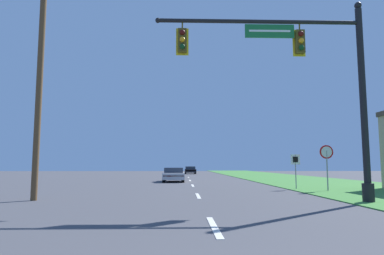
# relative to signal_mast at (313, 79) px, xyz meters

# --- Properties ---
(grass_verge_right) EXTENTS (10.00, 110.00, 0.04)m
(grass_verge_right) POSITION_rel_signal_mast_xyz_m (6.06, 19.10, -4.82)
(grass_verge_right) COLOR #428438
(grass_verge_right) RESTS_ON ground
(road_center_line) EXTENTS (0.16, 34.80, 0.01)m
(road_center_line) POSITION_rel_signal_mast_xyz_m (-4.44, 11.10, -4.83)
(road_center_line) COLOR silver
(road_center_line) RESTS_ON ground
(signal_mast) EXTENTS (8.46, 0.47, 8.01)m
(signal_mast) POSITION_rel_signal_mast_xyz_m (0.00, 0.00, 0.00)
(signal_mast) COLOR black
(signal_mast) RESTS_ON grass_verge_right
(car_ahead) EXTENTS (1.89, 4.32, 1.19)m
(car_ahead) POSITION_rel_signal_mast_xyz_m (-5.92, 16.90, -4.23)
(car_ahead) COLOR black
(car_ahead) RESTS_ON ground
(far_car) EXTENTS (1.82, 4.23, 1.19)m
(far_car) POSITION_rel_signal_mast_xyz_m (-3.82, 43.60, -4.23)
(far_car) COLOR black
(far_car) RESTS_ON ground
(stop_sign) EXTENTS (0.76, 0.07, 2.50)m
(stop_sign) POSITION_rel_signal_mast_xyz_m (2.86, 5.75, -2.97)
(stop_sign) COLOR gray
(stop_sign) RESTS_ON grass_verge_right
(route_sign_post) EXTENTS (0.55, 0.06, 2.03)m
(route_sign_post) POSITION_rel_signal_mast_xyz_m (1.59, 7.26, -3.31)
(route_sign_post) COLOR gray
(route_sign_post) RESTS_ON grass_verge_right
(utility_pole_near) EXTENTS (1.80, 0.26, 9.75)m
(utility_pole_near) POSITION_rel_signal_mast_xyz_m (-11.24, 1.25, 0.20)
(utility_pole_near) COLOR brown
(utility_pole_near) RESTS_ON ground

